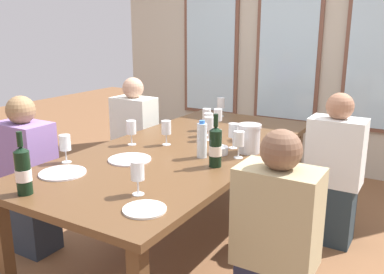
{
  "coord_description": "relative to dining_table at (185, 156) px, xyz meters",
  "views": [
    {
      "loc": [
        1.45,
        -2.34,
        1.55
      ],
      "look_at": [
        0.0,
        0.1,
        0.79
      ],
      "focal_mm": 38.79,
      "sensor_mm": 36.0,
      "label": 1
    }
  ],
  "objects": [
    {
      "name": "wine_glass_4",
      "position": [
        -0.01,
        0.36,
        0.18
      ],
      "size": [
        0.07,
        0.07,
        0.17
      ],
      "color": "white",
      "rests_on": "dining_table"
    },
    {
      "name": "tasting_bowl_0",
      "position": [
        0.27,
        0.36,
        0.09
      ],
      "size": [
        0.14,
        0.14,
        0.05
      ],
      "primitive_type": "cylinder",
      "color": "white",
      "rests_on": "dining_table"
    },
    {
      "name": "tasting_bowl_1",
      "position": [
        0.28,
        -0.02,
        0.09
      ],
      "size": [
        0.11,
        0.11,
        0.05
      ],
      "primitive_type": "cylinder",
      "color": "white",
      "rests_on": "dining_table"
    },
    {
      "name": "wine_glass_8",
      "position": [
        0.24,
        -0.83,
        0.18
      ],
      "size": [
        0.07,
        0.07,
        0.17
      ],
      "color": "white",
      "rests_on": "dining_table"
    },
    {
      "name": "metal_pitcher",
      "position": [
        0.43,
        0.12,
        0.16
      ],
      "size": [
        0.16,
        0.16,
        0.19
      ],
      "color": "silver",
      "rests_on": "dining_table"
    },
    {
      "name": "ground_plane",
      "position": [
        0.0,
        0.0,
        -0.68
      ],
      "size": [
        12.0,
        12.0,
        0.0
      ],
      "primitive_type": "plane",
      "color": "brown"
    },
    {
      "name": "seated_person_0",
      "position": [
        -0.89,
        0.56,
        -0.15
      ],
      "size": [
        0.38,
        0.24,
        1.11
      ],
      "color": "#302239",
      "rests_on": "ground"
    },
    {
      "name": "white_plate_1",
      "position": [
        -0.31,
        -0.81,
        0.07
      ],
      "size": [
        0.26,
        0.26,
        0.01
      ],
      "primitive_type": "cylinder",
      "color": "white",
      "rests_on": "dining_table"
    },
    {
      "name": "seated_person_1",
      "position": [
        0.89,
        0.6,
        -0.15
      ],
      "size": [
        0.38,
        0.24,
        1.11
      ],
      "color": "#27343B",
      "rests_on": "ground"
    },
    {
      "name": "wine_glass_2",
      "position": [
        -0.35,
        -0.14,
        0.18
      ],
      "size": [
        0.07,
        0.07,
        0.17
      ],
      "color": "white",
      "rests_on": "dining_table"
    },
    {
      "name": "wine_glass_10",
      "position": [
        -0.45,
        -0.66,
        0.18
      ],
      "size": [
        0.07,
        0.07,
        0.17
      ],
      "color": "white",
      "rests_on": "dining_table"
    },
    {
      "name": "wine_glass_3",
      "position": [
        -0.11,
        0.51,
        0.18
      ],
      "size": [
        0.07,
        0.07,
        0.17
      ],
      "color": "white",
      "rests_on": "dining_table"
    },
    {
      "name": "wine_glass_7",
      "position": [
        -0.25,
        1.04,
        0.18
      ],
      "size": [
        0.07,
        0.07,
        0.17
      ],
      "color": "white",
      "rests_on": "dining_table"
    },
    {
      "name": "wine_glass_6",
      "position": [
        0.3,
        0.15,
        0.18
      ],
      "size": [
        0.07,
        0.07,
        0.17
      ],
      "color": "white",
      "rests_on": "dining_table"
    },
    {
      "name": "wine_glass_1",
      "position": [
        0.05,
        0.25,
        0.18
      ],
      "size": [
        0.07,
        0.07,
        0.17
      ],
      "color": "white",
      "rests_on": "dining_table"
    },
    {
      "name": "wine_glass_5",
      "position": [
        0.42,
        -0.03,
        0.18
      ],
      "size": [
        0.07,
        0.07,
        0.17
      ],
      "color": "white",
      "rests_on": "dining_table"
    },
    {
      "name": "white_plate_2",
      "position": [
        0.38,
        -0.96,
        0.07
      ],
      "size": [
        0.2,
        0.2,
        0.01
      ],
      "primitive_type": "cylinder",
      "color": "white",
      "rests_on": "dining_table"
    },
    {
      "name": "wine_bottle_1",
      "position": [
        0.37,
        -0.25,
        0.18
      ],
      "size": [
        0.08,
        0.08,
        0.32
      ],
      "color": "black",
      "rests_on": "dining_table"
    },
    {
      "name": "water_bottle",
      "position": [
        0.21,
        -0.14,
        0.17
      ],
      "size": [
        0.06,
        0.06,
        0.24
      ],
      "color": "white",
      "rests_on": "dining_table"
    },
    {
      "name": "wine_bottle_0",
      "position": [
        -0.25,
        -1.11,
        0.18
      ],
      "size": [
        0.08,
        0.08,
        0.32
      ],
      "color": "black",
      "rests_on": "dining_table"
    },
    {
      "name": "wine_glass_9",
      "position": [
        -0.14,
        -0.02,
        0.18
      ],
      "size": [
        0.07,
        0.07,
        0.17
      ],
      "color": "white",
      "rests_on": "dining_table"
    },
    {
      "name": "back_wall_with_windows",
      "position": [
        0.0,
        2.16,
        0.77
      ],
      "size": [
        4.31,
        0.1,
        2.9
      ],
      "color": "#BFB5A1",
      "rests_on": "ground"
    },
    {
      "name": "dining_table",
      "position": [
        0.0,
        0.0,
        0.0
      ],
      "size": [
        1.11,
        2.44,
        0.74
      ],
      "color": "brown",
      "rests_on": "ground"
    },
    {
      "name": "white_plate_0",
      "position": [
        -0.14,
        -0.42,
        0.07
      ],
      "size": [
        0.27,
        0.27,
        0.01
      ],
      "primitive_type": "cylinder",
      "color": "white",
      "rests_on": "dining_table"
    },
    {
      "name": "wine_glass_0",
      "position": [
        -0.03,
        0.55,
        0.18
      ],
      "size": [
        0.07,
        0.07,
        0.17
      ],
      "color": "white",
      "rests_on": "dining_table"
    },
    {
      "name": "seated_person_3",
      "position": [
        0.89,
        -0.62,
        -0.15
      ],
      "size": [
        0.38,
        0.24,
        1.11
      ],
      "color": "#25273E",
      "rests_on": "ground"
    },
    {
      "name": "seated_person_2",
      "position": [
        -0.89,
        -0.61,
        -0.15
      ],
      "size": [
        0.38,
        0.24,
        1.11
      ],
      "color": "#2A323E",
      "rests_on": "ground"
    }
  ]
}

